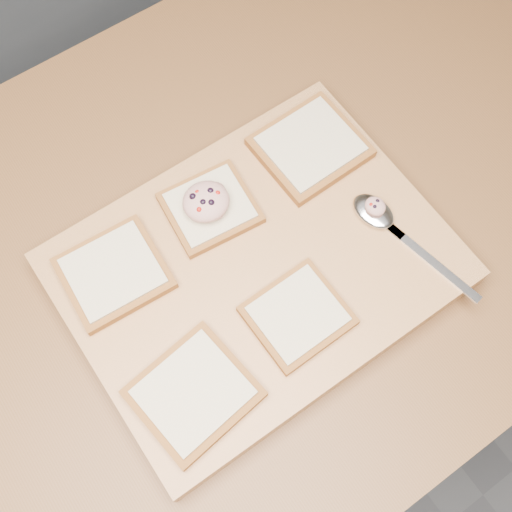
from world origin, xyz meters
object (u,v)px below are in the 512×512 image
at_px(tuna_salad_dollop, 206,201).
at_px(bread_far_center, 210,208).
at_px(cutting_board, 256,269).
at_px(spoon, 382,219).

bearing_deg(tuna_salad_dollop, bread_far_center, -0.24).
xyz_separation_m(cutting_board, tuna_salad_dollop, (-0.01, 0.10, 0.05)).
distance_m(bread_far_center, tuna_salad_dollop, 0.02).
bearing_deg(tuna_salad_dollop, spoon, -38.07).
height_order(cutting_board, tuna_salad_dollop, tuna_salad_dollop).
bearing_deg(spoon, bread_far_center, 141.21).
bearing_deg(bread_far_center, spoon, -38.79).
relative_size(bread_far_center, spoon, 0.59).
distance_m(bread_far_center, spoon, 0.22).
distance_m(tuna_salad_dollop, spoon, 0.23).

